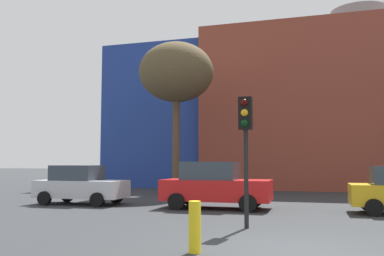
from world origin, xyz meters
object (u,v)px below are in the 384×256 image
object	(u,v)px
traffic_light_island	(245,131)
parked_car_0	(80,185)
parked_car_1	(215,185)
bare_tree_1	(176,73)
bollard_yellow_1	(195,227)

from	to	relation	value
traffic_light_island	parked_car_0	bearing A→B (deg)	-117.69
parked_car_1	bare_tree_1	size ratio (longest dim) A/B	0.49
bare_tree_1	bollard_yellow_1	size ratio (longest dim) A/B	8.45
parked_car_1	bollard_yellow_1	distance (m)	7.84
parked_car_1	traffic_light_island	distance (m)	5.11
bollard_yellow_1	parked_car_0	bearing A→B (deg)	133.32
traffic_light_island	bollard_yellow_1	bearing A→B (deg)	-6.82
parked_car_0	bare_tree_1	world-z (taller)	bare_tree_1
parked_car_0	traffic_light_island	size ratio (longest dim) A/B	1.07
traffic_light_island	bare_tree_1	bearing A→B (deg)	-150.21
bare_tree_1	traffic_light_island	bearing A→B (deg)	-62.16
parked_car_0	traffic_light_island	world-z (taller)	traffic_light_island
parked_car_1	bollard_yellow_1	size ratio (longest dim) A/B	4.13
parked_car_1	bollard_yellow_1	world-z (taller)	parked_car_1
parked_car_1	parked_car_0	bearing A→B (deg)	180.00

